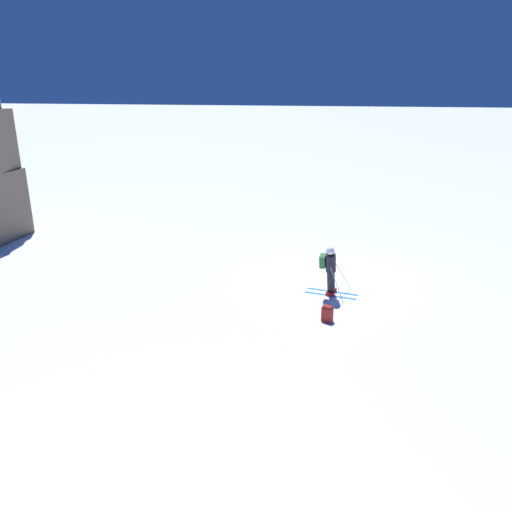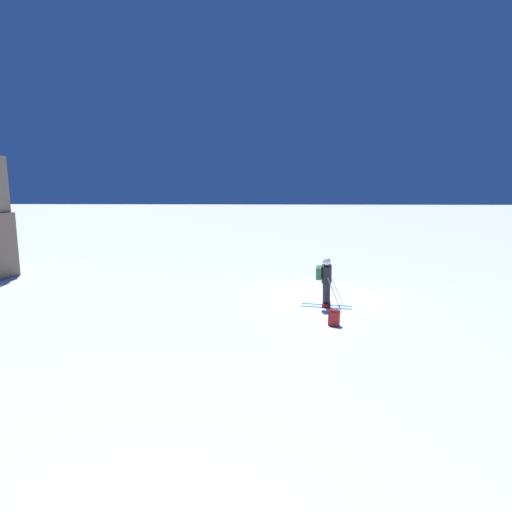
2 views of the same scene
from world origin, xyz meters
TOP-DOWN VIEW (x-y plane):
  - ground_plane at (0.00, 0.00)m, footprint 300.00×300.00m
  - skier at (-1.75, 0.07)m, footprint 1.27×1.82m
  - spare_backpack at (-3.59, 0.00)m, footprint 0.33×0.37m

SIDE VIEW (x-z plane):
  - ground_plane at x=0.00m, z-range 0.00..0.00m
  - spare_backpack at x=-3.59m, z-range -0.01..0.49m
  - skier at x=-1.75m, z-range 0.10..1.97m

